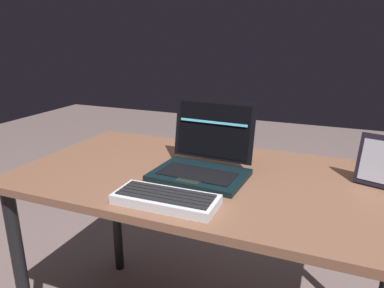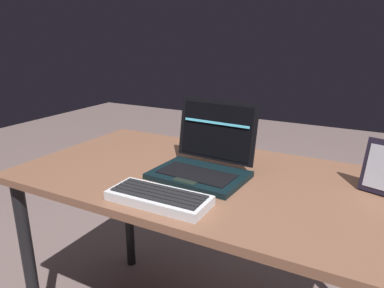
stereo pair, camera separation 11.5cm
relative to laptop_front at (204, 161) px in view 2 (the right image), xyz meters
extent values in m
cube|color=brown|center=(0.03, 0.00, -0.06)|extent=(1.35, 0.70, 0.03)
cylinder|color=black|center=(-0.59, -0.30, -0.44)|extent=(0.05, 0.05, 0.72)
cylinder|color=black|center=(-0.59, 0.30, -0.44)|extent=(0.05, 0.05, 0.72)
cube|color=black|center=(0.00, -0.04, -0.04)|extent=(0.32, 0.23, 0.02)
cube|color=black|center=(0.00, -0.05, -0.03)|extent=(0.26, 0.13, 0.00)
cube|color=black|center=(-0.01, -0.12, -0.03)|extent=(0.08, 0.04, 0.00)
cube|color=black|center=(0.01, 0.08, 0.09)|extent=(0.30, 0.06, 0.21)
cube|color=black|center=(0.00, 0.08, 0.09)|extent=(0.27, 0.05, 0.18)
cube|color=#59CCF2|center=(0.00, 0.08, 0.11)|extent=(0.25, 0.02, 0.01)
cube|color=silver|center=(-0.02, -0.25, -0.04)|extent=(0.30, 0.13, 0.03)
cube|color=black|center=(-0.02, -0.29, -0.02)|extent=(0.27, 0.02, 0.00)
cube|color=black|center=(-0.02, -0.27, -0.02)|extent=(0.27, 0.02, 0.00)
cube|color=black|center=(-0.02, -0.25, -0.02)|extent=(0.27, 0.02, 0.00)
cube|color=black|center=(-0.02, -0.23, -0.02)|extent=(0.27, 0.02, 0.00)
cube|color=black|center=(-0.02, -0.21, -0.02)|extent=(0.27, 0.02, 0.00)
cube|color=black|center=(0.53, 0.11, 0.03)|extent=(0.12, 0.08, 0.16)
cube|color=#B2B3C3|center=(0.53, 0.11, 0.03)|extent=(0.10, 0.06, 0.13)
cube|color=black|center=(0.54, 0.14, -0.03)|extent=(0.02, 0.02, 0.03)
camera|label=1|loc=(0.39, -1.06, 0.41)|focal=33.00mm
camera|label=2|loc=(0.49, -1.01, 0.41)|focal=33.00mm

